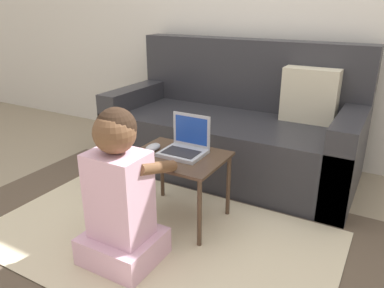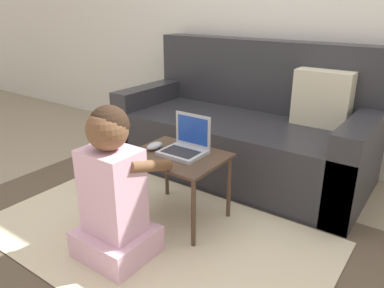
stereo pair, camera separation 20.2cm
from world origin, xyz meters
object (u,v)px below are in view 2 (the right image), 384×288
computer_mouse (155,146)px  person_seated (114,192)px  couch (245,131)px  laptop_desk (178,163)px  laptop (185,147)px

computer_mouse → person_seated: (0.12, -0.43, -0.07)m
couch → person_seated: 1.26m
couch → person_seated: size_ratio=2.30×
laptop_desk → person_seated: bearing=-95.5°
person_seated → laptop: bearing=82.8°
laptop_desk → computer_mouse: 0.17m
laptop_desk → laptop: bearing=66.0°
couch → person_seated: couch is taller
couch → laptop: bearing=-87.4°
couch → person_seated: (-0.03, -1.26, 0.04)m
laptop_desk → computer_mouse: size_ratio=4.44×
laptop → computer_mouse: (-0.18, -0.05, -0.02)m
computer_mouse → person_seated: bearing=-74.8°
person_seated → laptop_desk: bearing=84.5°
couch → computer_mouse: couch is taller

